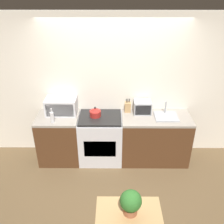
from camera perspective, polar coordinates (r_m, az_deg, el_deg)
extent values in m
plane|color=brown|center=(4.23, 0.37, -17.71)|extent=(16.00, 16.00, 0.00)
cube|color=silver|center=(4.48, 0.42, 5.51)|extent=(10.00, 0.06, 2.60)
cube|color=#4C2D19|center=(4.71, -11.80, -6.01)|extent=(0.73, 0.62, 0.86)
cube|color=gray|center=(4.47, -12.36, -1.26)|extent=(0.73, 0.62, 0.04)
cube|color=#4C2D19|center=(4.67, 9.68, -6.12)|extent=(1.21, 0.62, 0.86)
cube|color=gray|center=(4.43, 10.15, -1.33)|extent=(1.21, 0.62, 0.04)
cube|color=silver|center=(4.61, -2.60, -6.16)|extent=(0.77, 0.62, 0.86)
cube|color=black|center=(4.37, -2.73, -1.32)|extent=(0.74, 0.57, 0.04)
cube|color=black|center=(4.37, -2.78, -8.41)|extent=(0.55, 0.02, 0.32)
cylinder|color=maroon|center=(4.36, -3.85, -0.33)|extent=(0.20, 0.20, 0.10)
cone|color=maroon|center=(4.33, -3.88, 0.55)|extent=(0.19, 0.19, 0.05)
sphere|color=black|center=(4.31, -3.90, 0.96)|extent=(0.04, 0.04, 0.04)
cube|color=silver|center=(4.49, -11.50, 1.34)|extent=(0.54, 0.34, 0.29)
cube|color=black|center=(4.35, -11.88, 0.36)|extent=(0.47, 0.01, 0.23)
cylinder|color=silver|center=(4.27, -13.52, -1.20)|extent=(0.06, 0.06, 0.19)
cylinder|color=silver|center=(4.21, -13.71, 0.32)|extent=(0.02, 0.02, 0.07)
cube|color=tan|center=(4.48, 3.60, 1.13)|extent=(0.11, 0.09, 0.19)
cylinder|color=black|center=(4.42, 3.30, 2.60)|extent=(0.01, 0.01, 0.07)
cylinder|color=black|center=(4.43, 3.65, 2.60)|extent=(0.01, 0.01, 0.07)
cylinder|color=black|center=(4.43, 4.01, 2.60)|extent=(0.01, 0.01, 0.07)
cube|color=#999BA0|center=(4.47, 6.96, 1.18)|extent=(0.31, 0.26, 0.23)
cube|color=black|center=(4.36, 7.12, 0.42)|extent=(0.27, 0.01, 0.18)
cube|color=#999BA0|center=(4.45, 12.28, -1.00)|extent=(0.40, 0.36, 0.02)
cylinder|color=#999BA0|center=(4.50, 12.15, 1.13)|extent=(0.03, 0.03, 0.22)
cube|color=tan|center=(3.01, 3.93, -23.23)|extent=(0.74, 0.61, 0.04)
cylinder|color=tan|center=(3.44, -2.21, -23.76)|extent=(0.05, 0.05, 0.68)
cylinder|color=tan|center=(3.47, 9.10, -23.56)|extent=(0.05, 0.05, 0.68)
cylinder|color=#9E5B3D|center=(3.00, 4.21, -21.47)|extent=(0.16, 0.16, 0.09)
sphere|color=#2D6B28|center=(2.89, 4.32, -19.59)|extent=(0.24, 0.24, 0.24)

